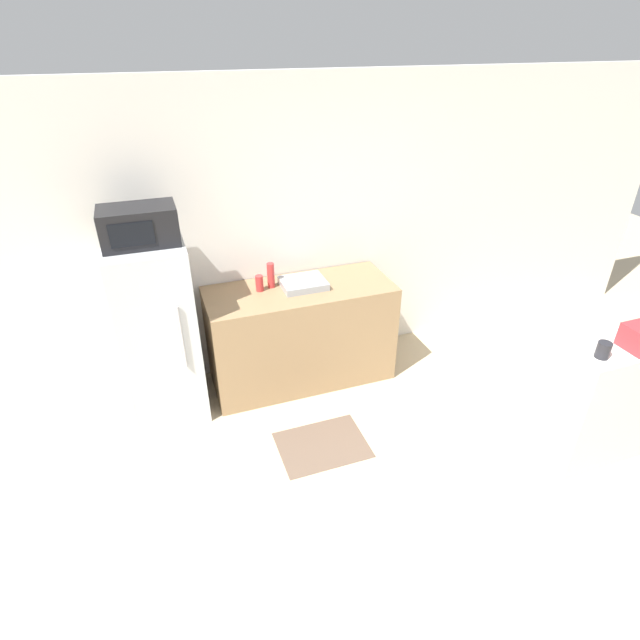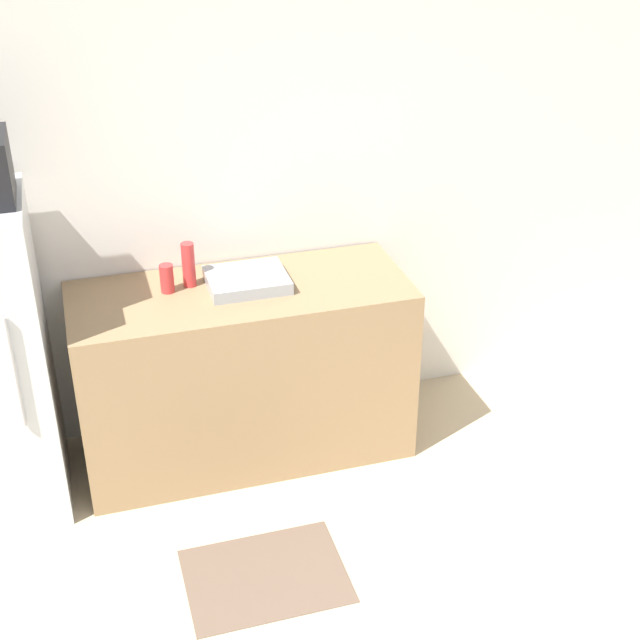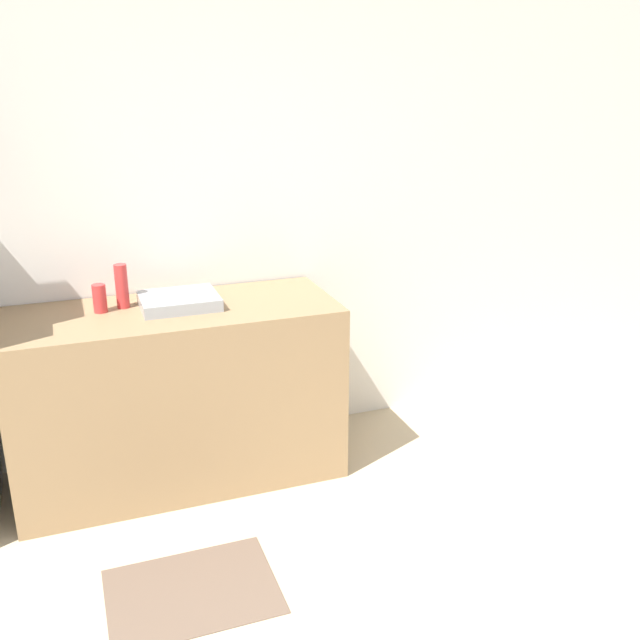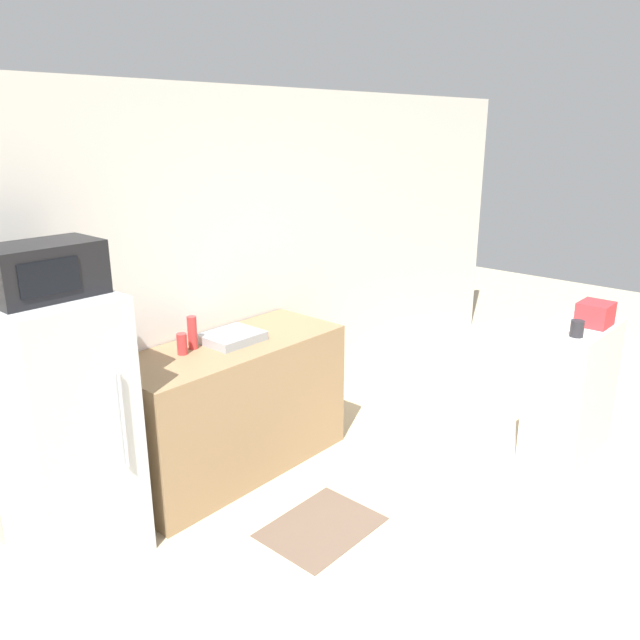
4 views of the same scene
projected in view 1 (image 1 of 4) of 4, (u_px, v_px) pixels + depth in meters
wall_back at (295, 232)px, 4.43m from camera, size 8.00×0.06×2.60m
refrigerator at (159, 332)px, 4.00m from camera, size 0.58×0.66×1.51m
microwave at (139, 226)px, 3.55m from camera, size 0.53×0.34×0.28m
counter at (301, 334)px, 4.52m from camera, size 1.63×0.66×0.93m
sink_basin at (303, 283)px, 4.31m from camera, size 0.38×0.32×0.06m
bottle_tall at (271, 275)px, 4.26m from camera, size 0.06×0.06×0.22m
bottle_short at (259, 283)px, 4.22m from camera, size 0.07×0.07×0.14m
shelf_cabinet at (602, 401)px, 3.67m from camera, size 0.79×0.40×0.98m
jar at (603, 350)px, 3.27m from camera, size 0.09×0.09×0.11m
kitchen_rug at (322, 445)px, 3.96m from camera, size 0.69×0.52×0.01m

